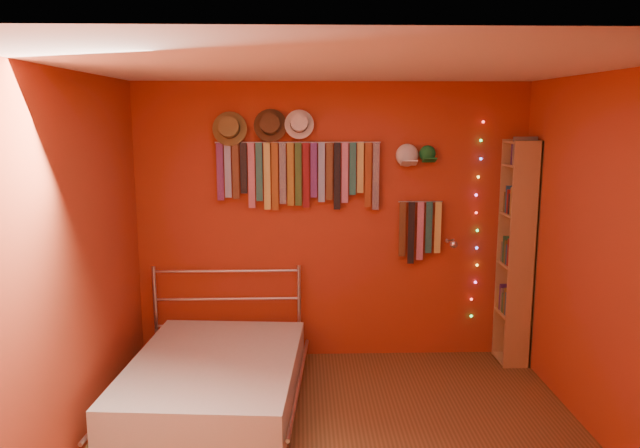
{
  "coord_description": "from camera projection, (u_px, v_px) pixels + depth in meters",
  "views": [
    {
      "loc": [
        -0.28,
        -3.79,
        2.23
      ],
      "look_at": [
        -0.14,
        0.9,
        1.39
      ],
      "focal_mm": 35.0,
      "sensor_mm": 36.0,
      "label": 1
    }
  ],
  "objects": [
    {
      "name": "tie_rack",
      "position": [
        299.0,
        172.0,
        5.47
      ],
      "size": [
        1.45,
        0.03,
        0.6
      ],
      "color": "#BBBBC0",
      "rests_on": "back_wall"
    },
    {
      "name": "bed",
      "position": [
        215.0,
        380.0,
        4.77
      ],
      "size": [
        1.47,
        1.87,
        0.88
      ],
      "rotation": [
        0.0,
        0.0,
        -0.08
      ],
      "color": "#BBBBC0",
      "rests_on": "ground"
    },
    {
      "name": "fairy_lights",
      "position": [
        477.0,
        222.0,
        5.63
      ],
      "size": [
        0.06,
        0.02,
        1.81
      ],
      "color": "#FF3333",
      "rests_on": "back_wall"
    },
    {
      "name": "reading_lamp",
      "position": [
        453.0,
        244.0,
        5.46
      ],
      "size": [
        0.07,
        0.29,
        0.09
      ],
      "color": "#BBBBC0",
      "rests_on": "back_wall"
    },
    {
      "name": "back_wall",
      "position": [
        332.0,
        223.0,
        5.63
      ],
      "size": [
        3.5,
        0.02,
        2.5
      ],
      "primitive_type": "cube",
      "color": "#9F4119",
      "rests_on": "ground"
    },
    {
      "name": "cap_white",
      "position": [
        407.0,
        155.0,
        5.49
      ],
      "size": [
        0.19,
        0.24,
        0.19
      ],
      "color": "white",
      "rests_on": "back_wall"
    },
    {
      "name": "fedora_olive",
      "position": [
        229.0,
        128.0,
        5.35
      ],
      "size": [
        0.3,
        0.16,
        0.3
      ],
      "rotation": [
        1.36,
        0.0,
        0.0
      ],
      "color": "olive",
      "rests_on": "back_wall"
    },
    {
      "name": "left_wall",
      "position": [
        64.0,
        273.0,
        3.85
      ],
      "size": [
        0.02,
        3.5,
        2.5
      ],
      "primitive_type": "cube",
      "color": "#9F4119",
      "rests_on": "ground"
    },
    {
      "name": "ceiling",
      "position": [
        348.0,
        66.0,
        3.69
      ],
      "size": [
        3.5,
        3.5,
        0.02
      ],
      "primitive_type": "cube",
      "color": "white",
      "rests_on": "back_wall"
    },
    {
      "name": "fedora_white",
      "position": [
        299.0,
        124.0,
        5.37
      ],
      "size": [
        0.26,
        0.14,
        0.25
      ],
      "rotation": [
        1.36,
        0.0,
        0.0
      ],
      "color": "silver",
      "rests_on": "back_wall"
    },
    {
      "name": "bookshelf",
      "position": [
        520.0,
        252.0,
        5.5
      ],
      "size": [
        0.25,
        0.34,
        2.0
      ],
      "color": "#A7844B",
      "rests_on": "ground"
    },
    {
      "name": "small_tie_rack",
      "position": [
        420.0,
        228.0,
        5.6
      ],
      "size": [
        0.4,
        0.03,
        0.57
      ],
      "color": "#BBBBC0",
      "rests_on": "back_wall"
    },
    {
      "name": "fedora_brown",
      "position": [
        270.0,
        125.0,
        5.36
      ],
      "size": [
        0.29,
        0.16,
        0.29
      ],
      "rotation": [
        1.36,
        0.0,
        0.0
      ],
      "color": "#4A311A",
      "rests_on": "back_wall"
    },
    {
      "name": "right_wall",
      "position": [
        621.0,
        269.0,
        3.96
      ],
      "size": [
        0.02,
        3.5,
        2.5
      ],
      "primitive_type": "cube",
      "color": "#9F4119",
      "rests_on": "ground"
    },
    {
      "name": "cap_green",
      "position": [
        428.0,
        154.0,
        5.49
      ],
      "size": [
        0.16,
        0.2,
        0.16
      ],
      "color": "#1A772E",
      "rests_on": "back_wall"
    }
  ]
}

